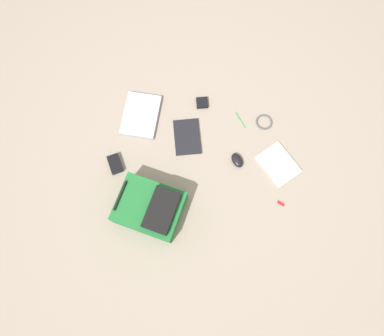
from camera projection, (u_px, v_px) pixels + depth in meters
ground_plane at (193, 165)px, 2.31m from camera, size 4.10×4.10×0.00m
backpack at (151, 208)px, 2.15m from camera, size 0.51×0.51×0.20m
laptop at (141, 115)px, 2.40m from camera, size 0.38×0.41×0.03m
book_comic at (187, 137)px, 2.36m from camera, size 0.25×0.30×0.02m
book_blue at (278, 164)px, 2.31m from camera, size 0.25×0.29×0.02m
computer_mouse at (237, 160)px, 2.30m from camera, size 0.07×0.11×0.04m
cable_coil at (264, 122)px, 2.39m from camera, size 0.12×0.12×0.01m
power_brick at (115, 164)px, 2.30m from camera, size 0.08×0.13×0.04m
pen_black at (241, 120)px, 2.40m from camera, size 0.02×0.13×0.01m
earbud_pouch at (202, 103)px, 2.43m from camera, size 0.10×0.10×0.02m
usb_stick at (281, 203)px, 2.24m from camera, size 0.04×0.05×0.01m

